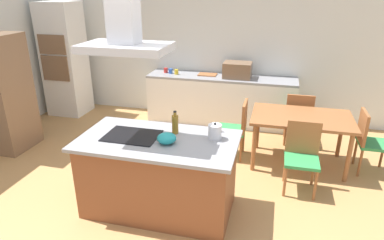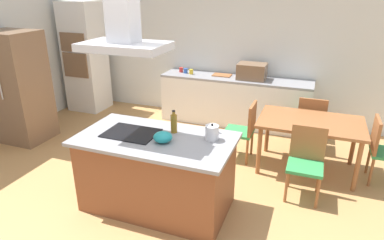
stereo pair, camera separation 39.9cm
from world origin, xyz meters
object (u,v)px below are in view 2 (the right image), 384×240
object	(u,v)px
countertop_microwave	(252,71)
coffee_mug_blue	(186,71)
chair_facing_island	(306,158)
chair_facing_back_wall	(311,120)
cooktop	(131,133)
cutting_board	(222,75)
olive_oil_bottle	(174,123)
tea_kettle	(212,133)
coffee_mug_yellow	(191,72)
wall_oven_stack	(85,57)
dining_table	(310,126)
range_hood	(123,25)
chair_at_right_end	(382,147)
coffee_mug_red	(181,70)
mixing_bowl	(163,137)
refrigerator	(18,87)
chair_at_left_end	(244,128)

from	to	relation	value
countertop_microwave	coffee_mug_blue	distance (m)	1.28
chair_facing_island	chair_facing_back_wall	bearing A→B (deg)	90.00
cooktop	cutting_board	bearing A→B (deg)	85.20
olive_oil_bottle	cutting_board	distance (m)	2.74
olive_oil_bottle	coffee_mug_blue	xyz separation A→B (m)	(-0.91, 2.67, -0.07)
tea_kettle	coffee_mug_yellow	size ratio (longest dim) A/B	2.24
wall_oven_stack	chair_facing_island	world-z (taller)	wall_oven_stack
cooktop	dining_table	bearing A→B (deg)	38.68
range_hood	chair_facing_back_wall	bearing A→B (deg)	48.93
cutting_board	chair_facing_island	bearing A→B (deg)	-50.94
cooktop	tea_kettle	size ratio (longest dim) A/B	2.97
cooktop	countertop_microwave	distance (m)	3.00
tea_kettle	dining_table	xyz separation A→B (m)	(1.00, 1.36, -0.32)
tea_kettle	coffee_mug_yellow	world-z (taller)	tea_kettle
olive_oil_bottle	coffee_mug_yellow	world-z (taller)	olive_oil_bottle
cooktop	olive_oil_bottle	size ratio (longest dim) A/B	2.23
countertop_microwave	chair_at_right_end	size ratio (longest dim) A/B	0.56
chair_facing_back_wall	chair_at_right_end	bearing A→B (deg)	-36.01
cooktop	olive_oil_bottle	world-z (taller)	olive_oil_bottle
countertop_microwave	chair_facing_island	xyz separation A→B (m)	(1.11, -2.01, -0.53)
coffee_mug_red	chair_at_right_end	xyz separation A→B (m)	(3.41, -1.38, -0.44)
tea_kettle	range_hood	distance (m)	1.46
coffee_mug_yellow	range_hood	bearing A→B (deg)	-83.22
mixing_bowl	refrigerator	xyz separation A→B (m)	(-3.11, 1.03, -0.05)
range_hood	olive_oil_bottle	bearing A→B (deg)	24.35
coffee_mug_red	cutting_board	bearing A→B (deg)	1.02
chair_facing_island	mixing_bowl	bearing A→B (deg)	-147.47
olive_oil_bottle	mixing_bowl	world-z (taller)	olive_oil_bottle
cutting_board	chair_at_right_end	xyz separation A→B (m)	(2.59, -1.39, -0.40)
cooktop	tea_kettle	distance (m)	0.93
olive_oil_bottle	dining_table	bearing A→B (deg)	42.20
range_hood	cooktop	bearing A→B (deg)	0.00
chair_facing_back_wall	dining_table	bearing A→B (deg)	-90.00
coffee_mug_red	cutting_board	size ratio (longest dim) A/B	0.26
coffee_mug_red	range_hood	size ratio (longest dim) A/B	0.10
dining_table	chair_facing_back_wall	size ratio (longest dim) A/B	1.57
chair_at_right_end	range_hood	xyz separation A→B (m)	(-2.83, -1.54, 1.59)
tea_kettle	coffee_mug_yellow	distance (m)	2.95
refrigerator	chair_at_left_end	world-z (taller)	refrigerator
coffee_mug_blue	chair_facing_back_wall	size ratio (longest dim) A/B	0.10
coffee_mug_red	chair_facing_island	distance (m)	3.25
olive_oil_bottle	chair_at_left_end	xyz separation A→B (m)	(0.55, 1.33, -0.51)
olive_oil_bottle	mixing_bowl	size ratio (longest dim) A/B	1.29
cutting_board	refrigerator	bearing A→B (deg)	-145.92
olive_oil_bottle	cooktop	bearing A→B (deg)	-155.65
olive_oil_bottle	chair_facing_back_wall	world-z (taller)	olive_oil_bottle
olive_oil_bottle	chair_at_right_end	distance (m)	2.78
chair_at_left_end	tea_kettle	bearing A→B (deg)	-93.66
coffee_mug_yellow	chair_facing_island	world-z (taller)	coffee_mug_yellow
mixing_bowl	wall_oven_stack	bearing A→B (deg)	138.08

